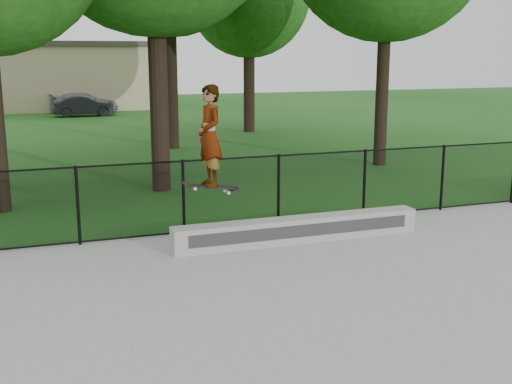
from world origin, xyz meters
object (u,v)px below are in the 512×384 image
Objects in this scene: car_c at (84,102)px; skater_airborne at (210,137)px; grind_ledge at (299,229)px; car_b at (84,106)px.

car_c is 30.40m from skater_airborne.
grind_ledge is at bearing 6.29° from skater_airborne.
grind_ledge is 2.60× the size of skater_airborne.
skater_airborne is (-1.78, -0.20, 1.86)m from grind_ledge.
skater_airborne reaches higher than car_c.
skater_airborne reaches higher than grind_ledge.
grind_ledge is 27.56m from car_b.
car_b is at bearing 89.33° from skater_airborne.
car_c is at bearing -7.67° from car_b.
car_c is (0.27, 2.63, 0.03)m from car_b.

